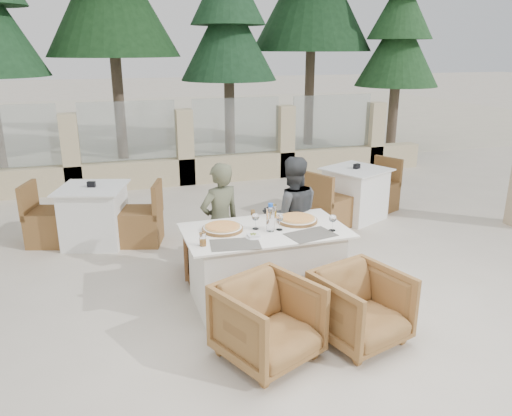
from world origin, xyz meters
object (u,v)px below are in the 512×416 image
object	(u,v)px
wine_glass_near	(279,221)
armchair_far_left	(210,252)
armchair_near_left	(268,322)
bg_table_a	(95,215)
pizza_right	(297,219)
diner_right	(292,216)
armchair_far_right	(282,242)
wine_glass_corner	(333,222)
wine_glass_centre	(256,220)
beer_glass_left	(203,239)
bg_table_b	(355,194)
water_bottle	(270,217)
olive_dish	(253,235)
dining_table	(265,265)
pizza_left	(223,228)
diner_left	(220,223)
armchair_near_right	(361,307)
beer_glass_right	(273,211)

from	to	relation	value
wine_glass_near	armchair_far_left	bearing A→B (deg)	122.61
armchair_near_left	bg_table_a	size ratio (longest dim) A/B	0.45
pizza_right	armchair_far_left	world-z (taller)	pizza_right
wine_glass_near	diner_right	bearing A→B (deg)	58.69
armchair_far_right	wine_glass_corner	bearing A→B (deg)	114.94
diner_right	wine_glass_centre	bearing A→B (deg)	50.90
beer_glass_left	pizza_right	bearing A→B (deg)	18.07
pizza_right	bg_table_b	size ratio (longest dim) A/B	0.25
wine_glass_corner	armchair_near_left	bearing A→B (deg)	-141.51
armchair_far_left	bg_table_b	size ratio (longest dim) A/B	0.37
water_bottle	armchair_far_left	bearing A→B (deg)	117.83
pizza_right	armchair_far_left	size ratio (longest dim) A/B	0.68
water_bottle	olive_dish	xyz separation A→B (m)	(-0.21, -0.12, -0.12)
dining_table	armchair_far_left	world-z (taller)	dining_table
water_bottle	armchair_near_left	xyz separation A→B (m)	(-0.33, -0.90, -0.57)
water_bottle	bg_table_a	xyz separation A→B (m)	(-1.65, 2.21, -0.53)
water_bottle	wine_glass_centre	bearing A→B (deg)	142.42
pizza_left	armchair_far_right	world-z (taller)	pizza_left
diner_left	diner_right	world-z (taller)	diner_right
armchair_near_right	water_bottle	bearing A→B (deg)	103.56
water_bottle	beer_glass_left	xyz separation A→B (m)	(-0.71, -0.18, -0.08)
wine_glass_corner	armchair_far_left	distance (m)	1.54
water_bottle	armchair_far_left	distance (m)	1.12
pizza_right	armchair_near_right	size ratio (longest dim) A/B	0.58
pizza_left	armchair_near_right	distance (m)	1.50
water_bottle	armchair_near_right	bearing A→B (deg)	-59.92
armchair_near_left	beer_glass_right	bearing A→B (deg)	44.75
wine_glass_centre	armchair_far_right	size ratio (longest dim) A/B	0.26
wine_glass_corner	beer_glass_left	distance (m)	1.28
armchair_near_right	bg_table_b	bearing A→B (deg)	45.94
armchair_far_left	bg_table_b	world-z (taller)	bg_table_b
pizza_right	water_bottle	xyz separation A→B (m)	(-0.35, -0.17, 0.11)
wine_glass_centre	wine_glass_near	world-z (taller)	same
water_bottle	wine_glass_centre	size ratio (longest dim) A/B	1.52
pizza_right	olive_dish	world-z (taller)	pizza_right
bg_table_a	pizza_right	bearing A→B (deg)	-28.76
bg_table_b	diner_right	bearing A→B (deg)	-162.10
olive_dish	bg_table_a	distance (m)	2.77
beer_glass_left	bg_table_b	size ratio (longest dim) A/B	0.08
wine_glass_centre	armchair_far_right	bearing A→B (deg)	50.04
wine_glass_centre	beer_glass_left	xyz separation A→B (m)	(-0.58, -0.27, -0.03)
beer_glass_left	olive_dish	xyz separation A→B (m)	(0.49, 0.05, -0.04)
armchair_near_left	bg_table_b	world-z (taller)	bg_table_b
pizza_left	diner_left	world-z (taller)	diner_left
pizza_left	armchair_far_right	bearing A→B (deg)	33.81
armchair_far_right	pizza_left	bearing A→B (deg)	47.87
beer_glass_left	wine_glass_near	bearing A→B (deg)	12.30
diner_left	pizza_right	bearing A→B (deg)	124.48
dining_table	olive_dish	xyz separation A→B (m)	(-0.18, -0.17, 0.41)
olive_dish	diner_right	xyz separation A→B (m)	(0.69, 0.75, -0.12)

